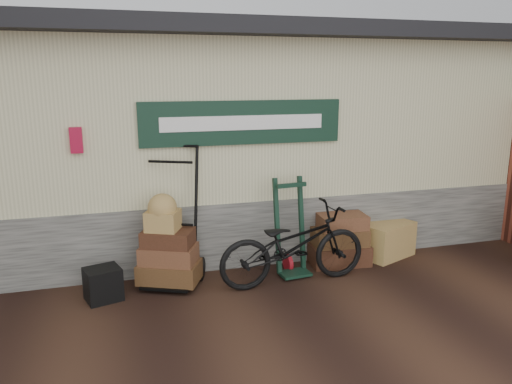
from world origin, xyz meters
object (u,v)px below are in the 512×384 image
black_trunk (103,284)px  bicycle (293,241)px  porter_trolley (172,214)px  green_barrow (291,227)px  suitcase_stack (339,239)px  wicker_hamper (386,239)px

black_trunk → bicycle: 2.30m
porter_trolley → black_trunk: porter_trolley is taller
green_barrow → bicycle: (-0.08, -0.31, -0.08)m
porter_trolley → green_barrow: porter_trolley is taller
suitcase_stack → wicker_hamper: suitcase_stack is taller
porter_trolley → wicker_hamper: (3.02, 0.05, -0.62)m
suitcase_stack → wicker_hamper: bearing=5.3°
black_trunk → green_barrow: bearing=3.7°
green_barrow → wicker_hamper: size_ratio=1.67×
green_barrow → suitcase_stack: (0.76, 0.15, -0.28)m
black_trunk → wicker_hamper: bearing=5.5°
black_trunk → bicycle: bearing=-4.0°
porter_trolley → black_trunk: (-0.86, -0.33, -0.68)m
suitcase_stack → porter_trolley: bearing=179.4°
suitcase_stack → wicker_hamper: 0.79m
wicker_hamper → suitcase_stack: bearing=-174.7°
porter_trolley → wicker_hamper: bearing=25.8°
wicker_hamper → black_trunk: bearing=-174.5°
wicker_hamper → bicycle: bicycle is taller
bicycle → black_trunk: bearing=83.1°
green_barrow → porter_trolley: bearing=167.0°
suitcase_stack → bicycle: bearing=-151.2°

